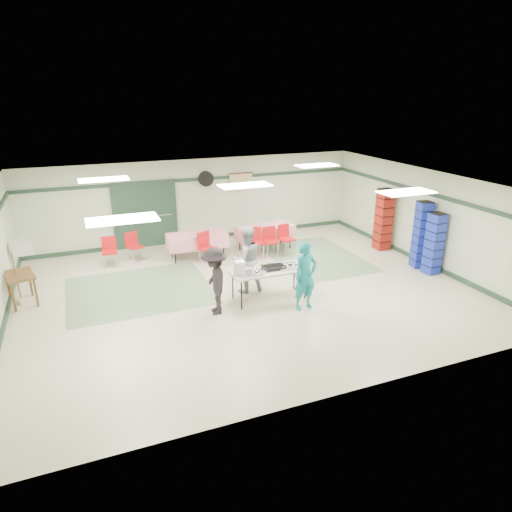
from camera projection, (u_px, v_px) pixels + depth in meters
name	position (u px, v px, depth m)	size (l,w,h in m)	color
floor	(246.00, 290.00, 11.53)	(11.00, 11.00, 0.00)	#BCAF97
ceiling	(245.00, 185.00, 10.60)	(11.00, 11.00, 0.00)	silver
wall_back	(198.00, 200.00, 14.99)	(11.00, 11.00, 0.00)	beige
wall_front	(346.00, 322.00, 7.14)	(11.00, 11.00, 0.00)	beige
wall_right	(426.00, 217.00, 12.98)	(9.00, 9.00, 0.00)	beige
trim_back	(197.00, 179.00, 14.72)	(11.00, 0.06, 0.10)	#1E3827
baseboard_back	(199.00, 238.00, 15.40)	(11.00, 0.06, 0.12)	#1E3827
baseboard_left	(3.00, 328.00, 9.60)	(9.00, 0.06, 0.12)	#1E3827
trim_right	(428.00, 193.00, 12.73)	(9.00, 0.06, 0.10)	#1E3827
baseboard_right	(420.00, 260.00, 13.41)	(9.00, 0.06, 0.12)	#1E3827
green_patch_a	(140.00, 290.00, 11.52)	(3.50, 3.00, 0.01)	gray
green_patch_b	(315.00, 257.00, 13.81)	(2.50, 3.50, 0.01)	gray
double_door_left	(130.00, 216.00, 14.27)	(0.90, 0.06, 2.10)	#989B99
double_door_right	(161.00, 213.00, 14.60)	(0.90, 0.06, 2.10)	#989B99
door_frame	(145.00, 215.00, 14.42)	(2.00, 0.03, 2.15)	#1E3827
wall_fan	(206.00, 179.00, 14.80)	(0.50, 0.50, 0.10)	black
scroll_banner	(241.00, 182.00, 15.29)	(0.80, 0.02, 0.60)	beige
serving_table	(269.00, 271.00, 10.84)	(1.90, 0.77, 0.76)	#B7B7B2
sheet_tray_right	(288.00, 266.00, 10.97)	(0.58, 0.44, 0.02)	silver
sheet_tray_mid	(267.00, 268.00, 10.86)	(0.61, 0.46, 0.02)	silver
sheet_tray_left	(250.00, 274.00, 10.52)	(0.53, 0.40, 0.02)	silver
baking_pan	(274.00, 267.00, 10.84)	(0.52, 0.33, 0.08)	black
foam_box_stack	(239.00, 268.00, 10.51)	(0.23, 0.21, 0.31)	white
volunteer_teal	(305.00, 276.00, 10.33)	(0.59, 0.38, 1.61)	#137A84
volunteer_grey	(246.00, 259.00, 11.22)	(0.82, 0.64, 1.68)	gray
volunteer_dark	(215.00, 281.00, 10.13)	(0.99, 0.57, 1.54)	black
dining_table_a	(265.00, 232.00, 14.34)	(1.86, 0.97, 0.77)	red
dining_table_b	(197.00, 240.00, 13.57)	(1.77, 0.82, 0.77)	red
chair_a	(270.00, 238.00, 13.83)	(0.43, 0.43, 0.88)	red
chair_b	(255.00, 239.00, 13.66)	(0.45, 0.45, 0.91)	red
chair_c	(285.00, 236.00, 14.01)	(0.50, 0.50, 0.90)	red
chair_d	(206.00, 245.00, 13.11)	(0.58, 0.58, 0.94)	red
chair_loose_a	(133.00, 243.00, 13.37)	(0.53, 0.53, 0.87)	red
chair_loose_b	(109.00, 248.00, 12.96)	(0.44, 0.44, 0.86)	red
crate_stack_blue_a	(421.00, 235.00, 12.75)	(0.37, 0.37, 1.91)	#1B35A6
crate_stack_red	(384.00, 219.00, 14.24)	(0.42, 0.42, 1.93)	maroon
crate_stack_blue_b	(434.00, 244.00, 12.33)	(0.38, 0.38, 1.71)	#1B35A6
printer_table	(20.00, 278.00, 10.62)	(0.77, 1.02, 0.74)	brown
office_printer	(23.00, 247.00, 11.84)	(0.45, 0.40, 0.36)	#BABBB6
broom	(16.00, 277.00, 10.66)	(0.03, 0.03, 1.26)	brown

